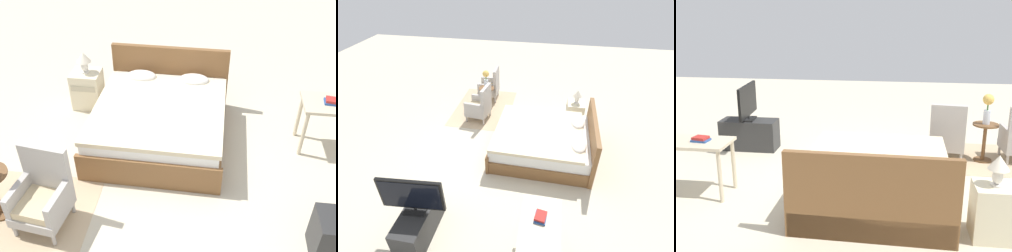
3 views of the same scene
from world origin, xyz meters
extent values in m
plane|color=beige|center=(0.00, 0.00, 0.00)|extent=(16.00, 16.00, 0.00)
cube|color=brown|center=(-0.15, 0.91, 0.14)|extent=(1.79, 2.04, 0.28)
cube|color=white|center=(-0.15, 0.91, 0.40)|extent=(1.72, 1.95, 0.24)
cube|color=beige|center=(-0.15, 0.83, 0.55)|extent=(1.77, 1.79, 0.06)
cube|color=brown|center=(-0.14, 1.87, 0.48)|extent=(1.79, 0.11, 0.96)
cube|color=brown|center=(-0.17, -0.07, 0.20)|extent=(1.79, 0.09, 0.40)
ellipsoid|color=white|center=(-0.53, 1.61, 0.59)|extent=(0.45, 0.29, 0.14)
ellipsoid|color=white|center=(0.25, 1.60, 0.59)|extent=(0.45, 0.29, 0.14)
cylinder|color=#ADA8A3|center=(-1.47, -0.98, 0.09)|extent=(0.04, 0.04, 0.16)
cylinder|color=#ADA8A3|center=(-1.01, -1.04, 0.09)|extent=(0.04, 0.04, 0.16)
cylinder|color=#ADA8A3|center=(-1.41, -0.52, 0.09)|extent=(0.04, 0.04, 0.16)
cylinder|color=#ADA8A3|center=(-0.95, -0.58, 0.09)|extent=(0.04, 0.04, 0.16)
cube|color=#ADA8A3|center=(-1.21, -0.78, 0.23)|extent=(0.61, 0.61, 0.12)
cube|color=#C6B289|center=(-1.21, -0.78, 0.34)|extent=(0.56, 0.56, 0.10)
cube|color=#ADA8A3|center=(-1.18, -0.55, 0.61)|extent=(0.55, 0.15, 0.64)
cube|color=#ADA8A3|center=(-1.44, -0.75, 0.42)|extent=(0.14, 0.52, 0.26)
cube|color=#ADA8A3|center=(-0.97, -0.81, 0.42)|extent=(0.14, 0.52, 0.26)
cylinder|color=brown|center=(-1.77, -0.69, 0.01)|extent=(0.28, 0.28, 0.03)
cube|color=beige|center=(-1.40, 1.61, 0.30)|extent=(0.44, 0.40, 0.59)
cube|color=#B3AB8E|center=(-1.40, 1.41, 0.42)|extent=(0.37, 0.01, 0.09)
cylinder|color=silver|center=(-1.40, 1.61, 0.60)|extent=(0.13, 0.13, 0.02)
ellipsoid|color=silver|center=(-1.40, 1.61, 0.69)|extent=(0.11, 0.11, 0.16)
cone|color=silver|center=(-1.40, 1.61, 0.85)|extent=(0.22, 0.22, 0.15)
cylinder|color=beige|center=(1.76, 0.80, 0.34)|extent=(0.05, 0.05, 0.68)
cylinder|color=beige|center=(1.76, 1.22, 0.34)|extent=(0.05, 0.05, 0.68)
cube|color=#284C8E|center=(2.08, 1.00, 0.73)|extent=(0.22, 0.17, 0.03)
cube|color=#AD2823|center=(2.08, 1.00, 0.76)|extent=(0.20, 0.17, 0.03)
camera|label=1|loc=(0.51, -3.45, 3.51)|focal=42.00mm
camera|label=2|loc=(4.28, 0.95, 3.66)|focal=28.00mm
camera|label=3|loc=(-0.34, 5.45, 2.29)|focal=42.00mm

